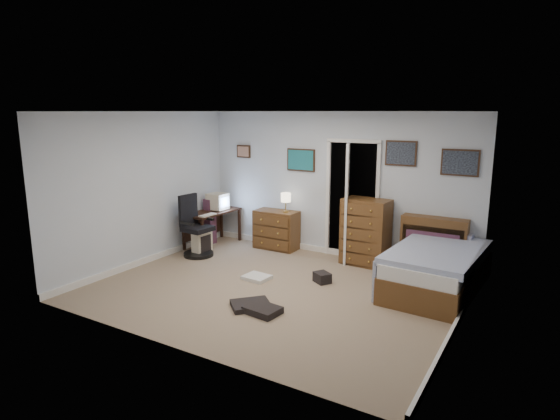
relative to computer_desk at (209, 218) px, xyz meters
The scene contains 15 objects.
floor 2.70m from the computer_desk, 30.58° to the right, with size 5.00×4.00×0.02m, color tan.
computer_desk is the anchor object (origin of this frame).
crt_monitor 0.36m from the computer_desk, 55.59° to the left, with size 0.35×0.33×0.32m.
keyboard 0.47m from the computer_desk, 53.70° to the right, with size 0.13×0.35×0.02m, color beige.
pc_tower 0.69m from the computer_desk, 63.09° to the right, with size 0.19×0.38×0.40m.
office_chair 0.71m from the computer_desk, 70.69° to the right, with size 0.56×0.56×1.08m.
media_stack 0.11m from the computer_desk, 119.57° to the left, with size 0.17×0.17×0.87m, color maroon.
low_dresser 1.32m from the computer_desk, 19.09° to the left, with size 0.80×0.40×0.71m, color brown.
table_lamp 1.57m from the computer_desk, 16.59° to the left, with size 0.18×0.18×0.35m.
doorway 2.83m from the computer_desk, 19.39° to the left, with size 0.96×1.12×2.05m.
tall_dresser 3.01m from the computer_desk, ahead, with size 0.75×0.44×1.10m, color brown.
headboard_bookcase 4.08m from the computer_desk, ahead, with size 1.00×0.27×0.90m.
bed 4.27m from the computer_desk, ahead, with size 1.24×2.16×0.69m.
wall_posters 3.17m from the computer_desk, 12.49° to the left, with size 4.38×0.04×0.60m.
floor_clutter 2.96m from the computer_desk, 34.71° to the right, with size 1.27×1.75×0.15m.
Camera 1 is at (3.31, -5.39, 2.50)m, focal length 30.00 mm.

